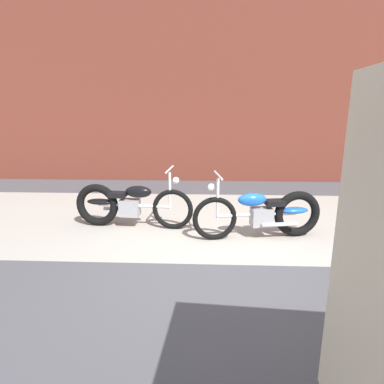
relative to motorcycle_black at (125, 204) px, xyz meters
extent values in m
plane|color=#47474C|center=(1.61, -1.34, -0.40)|extent=(80.00, 80.00, 0.00)
cube|color=#9E998E|center=(1.61, 0.41, -0.40)|extent=(36.00, 3.50, 0.01)
cube|color=brown|center=(1.61, 3.86, 2.32)|extent=(36.00, 0.50, 5.44)
torus|color=black|center=(0.80, -0.07, -0.06)|extent=(0.68, 0.14, 0.68)
torus|color=black|center=(-0.49, 0.04, -0.03)|extent=(0.74, 0.19, 0.73)
cylinder|color=silver|center=(0.16, -0.02, -0.02)|extent=(1.24, 0.16, 0.06)
cube|color=#99999E|center=(0.08, -0.01, -0.06)|extent=(0.34, 0.25, 0.28)
ellipsoid|color=black|center=(0.24, -0.02, 0.22)|extent=(0.45, 0.23, 0.20)
ellipsoid|color=black|center=(-0.44, 0.04, 0.03)|extent=(0.45, 0.22, 0.10)
cube|color=black|center=(-0.12, 0.01, 0.16)|extent=(0.30, 0.22, 0.08)
cylinder|color=silver|center=(0.76, -0.07, 0.25)|extent=(0.05, 0.05, 0.62)
cylinder|color=silver|center=(0.76, -0.07, 0.61)|extent=(0.08, 0.58, 0.03)
sphere|color=white|center=(0.86, -0.08, 0.43)|extent=(0.11, 0.11, 0.11)
cylinder|color=silver|center=(-0.15, 0.16, -0.14)|extent=(0.55, 0.11, 0.06)
torus|color=black|center=(1.49, -0.50, -0.06)|extent=(0.68, 0.19, 0.68)
torus|color=black|center=(2.77, -0.30, -0.03)|extent=(0.74, 0.24, 0.73)
cylinder|color=silver|center=(2.13, -0.40, -0.02)|extent=(1.23, 0.25, 0.06)
cube|color=#99999E|center=(2.21, -0.39, -0.06)|extent=(0.35, 0.27, 0.28)
ellipsoid|color=blue|center=(2.05, -0.41, 0.22)|extent=(0.46, 0.26, 0.20)
ellipsoid|color=blue|center=(2.72, -0.31, 0.03)|extent=(0.46, 0.25, 0.10)
cube|color=black|center=(2.41, -0.36, 0.16)|extent=(0.31, 0.24, 0.08)
cylinder|color=silver|center=(1.53, -0.50, 0.25)|extent=(0.05, 0.05, 0.62)
cylinder|color=silver|center=(1.53, -0.50, 0.61)|extent=(0.12, 0.58, 0.03)
sphere|color=white|center=(1.43, -0.51, 0.43)|extent=(0.11, 0.11, 0.11)
cylinder|color=silver|center=(2.47, -0.50, -0.14)|extent=(0.55, 0.15, 0.06)
camera|label=1|loc=(1.35, -5.28, 1.60)|focal=31.14mm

